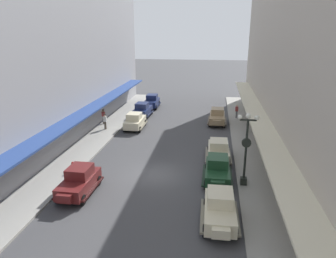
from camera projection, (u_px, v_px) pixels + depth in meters
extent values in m
plane|color=#424244|center=(156.00, 175.00, 24.26)|extent=(200.00, 200.00, 0.00)
cube|color=#99968E|center=(64.00, 168.00, 25.29)|extent=(3.00, 60.00, 0.15)
cube|color=#99968E|center=(258.00, 180.00, 23.19)|extent=(3.00, 60.00, 0.15)
cube|color=navy|center=(53.00, 132.00, 24.50)|extent=(1.80, 54.00, 0.16)
cube|color=#B2A899|center=(313.00, 63.00, 20.30)|extent=(2.50, 60.00, 17.03)
cube|color=beige|center=(270.00, 143.00, 22.24)|extent=(1.80, 54.00, 0.16)
cube|color=beige|center=(135.00, 122.00, 35.37)|extent=(1.71, 3.90, 0.80)
cube|color=beige|center=(134.00, 116.00, 34.92)|extent=(1.44, 1.70, 0.70)
cube|color=#8C9EA8|center=(134.00, 116.00, 34.92)|extent=(1.37, 1.67, 0.42)
cube|color=beige|center=(139.00, 117.00, 37.37)|extent=(0.94, 0.36, 0.52)
cube|color=#6D6856|center=(127.00, 125.00, 35.60)|extent=(0.25, 3.51, 0.12)
cube|color=#6D6856|center=(143.00, 125.00, 35.33)|extent=(0.25, 3.51, 0.12)
cylinder|color=black|center=(131.00, 122.00, 36.90)|extent=(0.22, 0.68, 0.68)
cylinder|color=black|center=(145.00, 123.00, 36.67)|extent=(0.22, 0.68, 0.68)
cylinder|color=black|center=(125.00, 129.00, 34.32)|extent=(0.22, 0.68, 0.68)
cylinder|color=black|center=(139.00, 130.00, 34.09)|extent=(0.22, 0.68, 0.68)
cube|color=#19234C|center=(143.00, 111.00, 40.35)|extent=(1.87, 3.97, 0.80)
cube|color=#19234C|center=(142.00, 106.00, 39.89)|extent=(1.51, 1.76, 0.70)
cube|color=#8C9EA8|center=(142.00, 106.00, 39.89)|extent=(1.44, 1.72, 0.42)
cube|color=#19234C|center=(147.00, 107.00, 42.33)|extent=(0.95, 0.40, 0.52)
cube|color=black|center=(136.00, 113.00, 40.62)|extent=(0.39, 3.52, 0.12)
cube|color=black|center=(150.00, 114.00, 40.27)|extent=(0.39, 3.52, 0.12)
cylinder|color=black|center=(140.00, 111.00, 41.89)|extent=(0.25, 0.69, 0.68)
cylinder|color=black|center=(151.00, 112.00, 41.60)|extent=(0.25, 0.69, 0.68)
cylinder|color=black|center=(134.00, 116.00, 39.33)|extent=(0.25, 0.69, 0.68)
cylinder|color=black|center=(146.00, 117.00, 39.04)|extent=(0.25, 0.69, 0.68)
cube|color=#193D23|center=(217.00, 172.00, 22.96)|extent=(1.72, 3.91, 0.80)
cube|color=#193D23|center=(218.00, 161.00, 22.97)|extent=(1.45, 1.71, 0.70)
cube|color=#8C9EA8|center=(218.00, 161.00, 22.97)|extent=(1.37, 1.67, 0.42)
cube|color=#193D23|center=(218.00, 185.00, 20.93)|extent=(0.94, 0.36, 0.52)
cube|color=black|center=(230.00, 177.00, 22.93)|extent=(0.25, 3.51, 0.12)
cube|color=black|center=(204.00, 175.00, 23.18)|extent=(0.25, 3.51, 0.12)
cylinder|color=black|center=(229.00, 187.00, 21.68)|extent=(0.22, 0.68, 0.68)
cylinder|color=black|center=(205.00, 185.00, 21.90)|extent=(0.22, 0.68, 0.68)
cylinder|color=black|center=(228.00, 170.00, 24.26)|extent=(0.22, 0.68, 0.68)
cylinder|color=black|center=(206.00, 169.00, 24.48)|extent=(0.22, 0.68, 0.68)
cube|color=beige|center=(220.00, 211.00, 17.96)|extent=(1.78, 3.93, 0.80)
cube|color=beige|center=(220.00, 197.00, 17.98)|extent=(1.47, 1.73, 0.70)
cube|color=#8C9EA8|center=(220.00, 197.00, 17.98)|extent=(1.40, 1.69, 0.42)
cube|color=beige|center=(221.00, 233.00, 15.93)|extent=(0.94, 0.38, 0.52)
cube|color=#6D6856|center=(236.00, 218.00, 17.94)|extent=(0.31, 3.51, 0.12)
cube|color=#6D6856|center=(203.00, 215.00, 18.17)|extent=(0.31, 3.51, 0.12)
cylinder|color=black|center=(236.00, 233.00, 16.69)|extent=(0.23, 0.68, 0.68)
cylinder|color=black|center=(205.00, 231.00, 16.89)|extent=(0.23, 0.68, 0.68)
cylinder|color=black|center=(232.00, 206.00, 19.28)|extent=(0.23, 0.68, 0.68)
cylinder|color=black|center=(205.00, 204.00, 19.47)|extent=(0.23, 0.68, 0.68)
cube|color=#997F5B|center=(217.00, 118.00, 37.12)|extent=(1.76, 3.93, 0.80)
cube|color=#997F5B|center=(217.00, 111.00, 37.14)|extent=(1.47, 1.72, 0.70)
cube|color=#8C9EA8|center=(217.00, 111.00, 37.14)|extent=(1.39, 1.69, 0.42)
cube|color=#997F5B|center=(217.00, 123.00, 35.10)|extent=(0.94, 0.37, 0.52)
cube|color=#4C3F2D|center=(225.00, 121.00, 37.07)|extent=(0.29, 3.51, 0.12)
cube|color=#4C3F2D|center=(209.00, 120.00, 37.37)|extent=(0.29, 3.51, 0.12)
cylinder|color=black|center=(224.00, 125.00, 35.83)|extent=(0.23, 0.68, 0.68)
cylinder|color=black|center=(210.00, 124.00, 36.08)|extent=(0.23, 0.68, 0.68)
cylinder|color=black|center=(224.00, 118.00, 38.41)|extent=(0.23, 0.68, 0.68)
cylinder|color=black|center=(210.00, 118.00, 38.65)|extent=(0.23, 0.68, 0.68)
cube|color=#19234C|center=(152.00, 103.00, 45.07)|extent=(1.76, 3.93, 0.80)
cube|color=#19234C|center=(152.00, 97.00, 45.08)|extent=(1.47, 1.72, 0.70)
cube|color=#8C9EA8|center=(152.00, 97.00, 45.08)|extent=(1.39, 1.69, 0.42)
cube|color=#19234C|center=(149.00, 106.00, 43.04)|extent=(0.94, 0.38, 0.52)
cube|color=black|center=(158.00, 105.00, 45.05)|extent=(0.30, 3.51, 0.12)
cube|color=black|center=(145.00, 105.00, 45.28)|extent=(0.30, 3.51, 0.12)
cylinder|color=black|center=(156.00, 108.00, 43.79)|extent=(0.23, 0.68, 0.68)
cylinder|color=black|center=(144.00, 107.00, 44.00)|extent=(0.23, 0.68, 0.68)
cylinder|color=black|center=(159.00, 103.00, 46.38)|extent=(0.23, 0.68, 0.68)
cylinder|color=black|center=(148.00, 103.00, 46.58)|extent=(0.23, 0.68, 0.68)
cube|color=beige|center=(218.00, 152.00, 26.79)|extent=(1.78, 3.93, 0.80)
cube|color=beige|center=(219.00, 144.00, 26.34)|extent=(1.47, 1.73, 0.70)
cube|color=#8C9EA8|center=(219.00, 144.00, 26.34)|extent=(1.40, 1.69, 0.42)
cube|color=beige|center=(218.00, 143.00, 28.80)|extent=(0.94, 0.38, 0.52)
cube|color=#6D6856|center=(207.00, 155.00, 27.01)|extent=(0.31, 3.51, 0.12)
cube|color=#6D6856|center=(230.00, 156.00, 26.77)|extent=(0.31, 3.51, 0.12)
cylinder|color=black|center=(209.00, 150.00, 28.30)|extent=(0.23, 0.68, 0.68)
cylinder|color=black|center=(227.00, 151.00, 28.11)|extent=(0.23, 0.68, 0.68)
cylinder|color=black|center=(208.00, 162.00, 25.72)|extent=(0.23, 0.68, 0.68)
cylinder|color=black|center=(229.00, 163.00, 25.52)|extent=(0.23, 0.68, 0.68)
cube|color=#591919|center=(79.00, 183.00, 21.26)|extent=(1.73, 3.91, 0.80)
cube|color=#591919|center=(80.00, 172.00, 21.27)|extent=(1.45, 1.71, 0.70)
cube|color=#8C9EA8|center=(80.00, 172.00, 21.27)|extent=(1.38, 1.68, 0.42)
cube|color=#591919|center=(64.00, 199.00, 19.23)|extent=(0.94, 0.37, 0.52)
cube|color=black|center=(93.00, 189.00, 21.21)|extent=(0.27, 3.51, 0.12)
cube|color=black|center=(66.00, 187.00, 21.49)|extent=(0.27, 3.51, 0.12)
cylinder|color=black|center=(83.00, 200.00, 19.97)|extent=(0.23, 0.68, 0.68)
cylinder|color=black|center=(59.00, 198.00, 20.21)|extent=(0.23, 0.68, 0.68)
cylinder|color=black|center=(98.00, 181.00, 22.54)|extent=(0.23, 0.68, 0.68)
cylinder|color=black|center=(77.00, 179.00, 22.78)|extent=(0.23, 0.68, 0.68)
cube|color=black|center=(243.00, 181.00, 22.35)|extent=(0.44, 0.44, 0.50)
cylinder|color=black|center=(246.00, 150.00, 21.65)|extent=(0.16, 0.16, 4.20)
cube|color=black|center=(248.00, 120.00, 21.03)|extent=(1.10, 0.10, 0.10)
sphere|color=white|center=(240.00, 117.00, 21.05)|extent=(0.32, 0.32, 0.32)
sphere|color=white|center=(257.00, 118.00, 20.90)|extent=(0.32, 0.32, 0.32)
sphere|color=white|center=(249.00, 116.00, 20.95)|extent=(0.36, 0.36, 0.36)
cylinder|color=black|center=(246.00, 143.00, 21.51)|extent=(0.64, 0.18, 0.64)
cylinder|color=silver|center=(246.00, 142.00, 21.60)|extent=(0.56, 0.02, 0.56)
cylinder|color=#B21E19|center=(73.00, 167.00, 24.31)|extent=(0.24, 0.24, 0.70)
sphere|color=#B21E19|center=(73.00, 163.00, 24.20)|extent=(0.20, 0.20, 0.20)
cylinder|color=slate|center=(236.00, 115.00, 39.29)|extent=(0.24, 0.24, 0.85)
cube|color=maroon|center=(237.00, 109.00, 39.08)|extent=(0.36, 0.22, 0.56)
sphere|color=tan|center=(237.00, 106.00, 38.96)|extent=(0.22, 0.22, 0.22)
cylinder|color=#4C4238|center=(104.00, 120.00, 36.87)|extent=(0.24, 0.24, 0.85)
cube|color=maroon|center=(103.00, 114.00, 36.66)|extent=(0.36, 0.22, 0.56)
sphere|color=brown|center=(103.00, 111.00, 36.54)|extent=(0.22, 0.22, 0.22)
cylinder|color=black|center=(103.00, 110.00, 36.51)|extent=(0.28, 0.28, 0.04)
cylinder|color=#4C4238|center=(105.00, 125.00, 34.81)|extent=(0.24, 0.24, 0.85)
cube|color=white|center=(105.00, 119.00, 34.60)|extent=(0.36, 0.22, 0.56)
sphere|color=beige|center=(105.00, 116.00, 34.48)|extent=(0.22, 0.22, 0.22)
cylinder|color=black|center=(105.00, 115.00, 34.45)|extent=(0.28, 0.28, 0.04)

